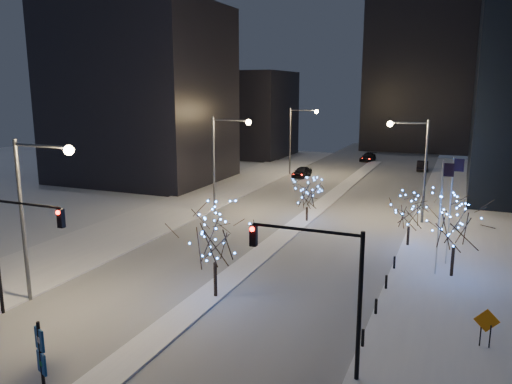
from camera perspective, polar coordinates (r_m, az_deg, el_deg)
The scene contains 25 objects.
ground at distance 27.18m, azimuth -12.38°, elevation -16.86°, with size 160.00×160.00×0.00m, color white.
road at distance 57.60m, azimuth 7.84°, elevation -1.27°, with size 20.00×130.00×0.02m, color #A4A9B2.
median at distance 52.89m, azimuth 6.45°, elevation -2.33°, with size 2.00×80.00×0.15m, color white.
east_sidewalk at distance 41.39m, azimuth 22.86°, elevation -7.24°, with size 10.00×90.00×0.15m, color white.
west_sidewalk at distance 50.01m, azimuth -12.53°, elevation -3.37°, with size 8.00×90.00×0.15m, color white.
filler_west_near at distance 72.75m, azimuth -13.00°, elevation 10.78°, with size 22.00×18.00×24.00m, color black.
filler_west_far at distance 98.04m, azimuth -1.61°, elevation 8.91°, with size 18.00×16.00×16.00m, color black.
horizon_block at distance 111.93m, azimuth 19.07°, elevation 15.31°, with size 24.00×14.00×42.00m, color black.
street_lamp_w_near at distance 32.03m, azimuth -24.07°, elevation -0.80°, with size 4.40×0.56×10.00m.
street_lamp_w_mid at distance 52.14m, azimuth -3.83°, elevation 4.70°, with size 4.40×0.56×10.00m.
street_lamp_w_far at distance 75.24m, azimuth 4.70°, elevation 6.86°, with size 4.40×0.56×10.00m.
street_lamp_east at distance 49.92m, azimuth 17.82°, elevation 3.79°, with size 3.90×0.56×10.00m.
traffic_signal_west at distance 30.78m, azimuth -25.84°, elevation -4.78°, with size 5.26×0.43×7.00m.
traffic_signal_east at distance 22.50m, azimuth 7.93°, elevation -9.56°, with size 5.26×0.43×7.00m.
flagpoles at distance 37.49m, azimuth 20.93°, elevation -1.50°, with size 1.35×2.60×8.00m.
bollards at distance 32.05m, azimuth 14.14°, elevation -11.17°, with size 0.16×12.16×0.90m.
car_near at distance 74.00m, azimuth 5.26°, elevation 2.30°, with size 1.83×4.55×1.55m, color black.
car_mid at distance 84.12m, azimuth 18.50°, elevation 2.89°, with size 1.68×4.82×1.59m, color black.
car_far at distance 92.23m, azimuth 12.67°, elevation 3.90°, with size 1.98×4.88×1.42m, color black.
holiday_tree_median_near at distance 30.69m, azimuth -4.76°, elevation -5.04°, with size 5.35×5.35×5.96m.
holiday_tree_median_far at distance 48.71m, azimuth 5.88°, elevation -0.26°, with size 4.27×4.27×4.20m.
holiday_tree_plaza_near at distance 36.53m, azimuth 21.85°, elevation -3.29°, with size 5.86×5.86×5.81m.
holiday_tree_plaza_far at distance 42.75m, azimuth 17.16°, elevation -2.07°, with size 4.20×4.20×4.54m.
wayfinding_sign at distance 22.49m, azimuth -23.34°, elevation -17.00°, with size 0.69×0.35×3.97m.
construction_sign at distance 28.15m, azimuth 24.83°, elevation -13.54°, with size 1.24×0.14×2.05m.
Camera 1 is at (14.08, -19.34, 12.91)m, focal length 35.00 mm.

